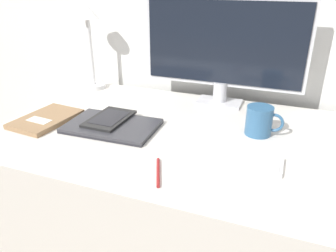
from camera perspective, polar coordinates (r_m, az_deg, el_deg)
name	(u,v)px	position (r m, az deg, el deg)	size (l,w,h in m)	color
desk	(175,217)	(1.34, 1.20, -15.53)	(1.23, 0.79, 0.75)	silver
monitor	(223,48)	(1.34, 9.57, 13.23)	(0.65, 0.11, 0.42)	silver
keyboard	(236,159)	(0.97, 11.78, -5.65)	(0.26, 0.10, 0.01)	silver
laptop	(112,126)	(1.17, -9.72, 0.02)	(0.32, 0.21, 0.02)	#232328
ereader	(110,118)	(1.20, -10.15, 1.30)	(0.13, 0.19, 0.01)	black
desk_lamp	(89,35)	(1.56, -13.60, 15.21)	(0.11, 0.11, 0.38)	white
notebook	(46,119)	(1.29, -20.46, 1.16)	(0.18, 0.25, 0.02)	#93704C
coffee_mug	(260,121)	(1.14, 15.68, 0.89)	(0.12, 0.09, 0.10)	#336089
pen	(158,172)	(0.90, -1.72, -8.02)	(0.06, 0.13, 0.01)	maroon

